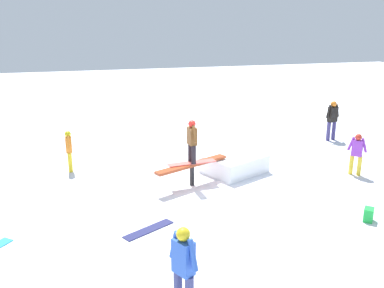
{
  "coord_description": "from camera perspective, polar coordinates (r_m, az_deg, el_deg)",
  "views": [
    {
      "loc": [
        3.13,
        11.62,
        4.9
      ],
      "look_at": [
        0.0,
        0.0,
        1.3
      ],
      "focal_mm": 40.0,
      "sensor_mm": 36.0,
      "label": 1
    }
  ],
  "objects": [
    {
      "name": "bystander_black",
      "position": [
        18.33,
        18.2,
        3.26
      ],
      "size": [
        0.69,
        0.3,
        1.63
      ],
      "rotation": [
        0.0,
        0.0,
        0.21
      ],
      "color": "#3E376F",
      "rests_on": "ground"
    },
    {
      "name": "rail_feature",
      "position": [
        12.78,
        -0.0,
        -3.01
      ],
      "size": [
        2.44,
        1.31,
        0.7
      ],
      "rotation": [
        0.0,
        0.0,
        0.43
      ],
      "color": "black",
      "rests_on": "ground"
    },
    {
      "name": "snow_kicker_ramp",
      "position": [
        14.02,
        5.62,
        -2.61
      ],
      "size": [
        2.26,
        2.11,
        0.58
      ],
      "primitive_type": "cube",
      "rotation": [
        0.0,
        0.0,
        0.43
      ],
      "color": "white",
      "rests_on": "ground"
    },
    {
      "name": "backpack_on_snow",
      "position": [
        11.63,
        22.48,
        -8.7
      ],
      "size": [
        0.36,
        0.37,
        0.34
      ],
      "primitive_type": "cube",
      "rotation": [
        0.0,
        0.0,
        0.83
      ],
      "color": "green",
      "rests_on": "ground"
    },
    {
      "name": "main_rider_on_rail",
      "position": [
        12.55,
        -0.0,
        0.21
      ],
      "size": [
        1.48,
        0.75,
        1.32
      ],
      "rotation": [
        0.0,
        0.0,
        0.1
      ],
      "color": "#ED635B",
      "rests_on": "rail_feature"
    },
    {
      "name": "bystander_purple",
      "position": [
        14.54,
        21.12,
        -1.01
      ],
      "size": [
        0.49,
        0.48,
        1.36
      ],
      "rotation": [
        0.0,
        0.0,
        2.38
      ],
      "color": "yellow",
      "rests_on": "ground"
    },
    {
      "name": "bystander_orange",
      "position": [
        14.48,
        -16.08,
        -0.6
      ],
      "size": [
        0.2,
        0.57,
        1.36
      ],
      "rotation": [
        0.0,
        0.0,
        1.57
      ],
      "color": "yellow",
      "rests_on": "ground"
    },
    {
      "name": "loose_snowboard_navy",
      "position": [
        10.46,
        -5.79,
        -11.29
      ],
      "size": [
        1.32,
        0.9,
        0.02
      ],
      "primitive_type": "cube",
      "rotation": [
        0.0,
        0.0,
        0.51
      ],
      "color": "navy",
      "rests_on": "ground"
    },
    {
      "name": "ground_plane",
      "position": [
        12.99,
        -0.0,
        -5.49
      ],
      "size": [
        60.0,
        60.0,
        0.0
      ],
      "primitive_type": "plane",
      "color": "white"
    },
    {
      "name": "bystander_blue",
      "position": [
        7.41,
        -1.15,
        -15.94
      ],
      "size": [
        0.4,
        0.64,
        1.62
      ],
      "rotation": [
        0.0,
        0.0,
        2.06
      ],
      "color": "#3F4379",
      "rests_on": "ground"
    }
  ]
}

